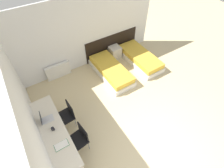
{
  "coord_description": "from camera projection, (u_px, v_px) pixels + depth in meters",
  "views": [
    {
      "loc": [
        -2.02,
        -0.84,
        4.71
      ],
      "look_at": [
        0.0,
        2.33,
        0.55
      ],
      "focal_mm": 28.0,
      "sensor_mm": 36.0,
      "label": 1
    }
  ],
  "objects": [
    {
      "name": "ground_plane",
      "position": [
        158.0,
        152.0,
        4.7
      ],
      "size": [
        20.0,
        20.0,
        0.0
      ],
      "primitive_type": "plane",
      "color": "beige"
    },
    {
      "name": "radiator",
      "position": [
        58.0,
        71.0,
        6.41
      ],
      "size": [
        0.89,
        0.12,
        0.56
      ],
      "color": "silver",
      "rests_on": "ground_plane"
    },
    {
      "name": "laptop",
      "position": [
        45.0,
        119.0,
        4.46
      ],
      "size": [
        0.34,
        0.24,
        0.33
      ],
      "rotation": [
        0.0,
        0.0,
        -0.06
      ],
      "color": "silver",
      "rests_on": "desk"
    },
    {
      "name": "nightstand",
      "position": [
        115.0,
        52.0,
        7.2
      ],
      "size": [
        0.44,
        0.42,
        0.5
      ],
      "color": "beige",
      "rests_on": "ground_plane"
    },
    {
      "name": "open_notebook",
      "position": [
        61.0,
        145.0,
        4.06
      ],
      "size": [
        0.33,
        0.19,
        0.02
      ],
      "rotation": [
        0.0,
        0.0,
        -0.01
      ],
      "color": "#236B3D",
      "rests_on": "desk"
    },
    {
      "name": "wall_back",
      "position": [
        82.0,
        34.0,
        6.11
      ],
      "size": [
        5.9,
        0.05,
        2.7
      ],
      "color": "white",
      "rests_on": "ground_plane"
    },
    {
      "name": "mug",
      "position": [
        53.0,
        129.0,
        4.3
      ],
      "size": [
        0.08,
        0.08,
        0.09
      ],
      "color": "black",
      "rests_on": "desk"
    },
    {
      "name": "chair_near_laptop",
      "position": [
        66.0,
        115.0,
        4.9
      ],
      "size": [
        0.48,
        0.48,
        0.88
      ],
      "rotation": [
        0.0,
        0.0,
        0.05
      ],
      "color": "black",
      "rests_on": "ground_plane"
    },
    {
      "name": "chair_near_notebook",
      "position": [
        79.0,
        138.0,
        4.44
      ],
      "size": [
        0.52,
        0.52,
        0.88
      ],
      "rotation": [
        0.0,
        0.0,
        0.13
      ],
      "color": "black",
      "rests_on": "ground_plane"
    },
    {
      "name": "desk",
      "position": [
        55.0,
        133.0,
        4.43
      ],
      "size": [
        0.59,
        2.29,
        0.73
      ],
      "color": "beige",
      "rests_on": "ground_plane"
    },
    {
      "name": "bed_near_door",
      "position": [
        140.0,
        58.0,
        7.04
      ],
      "size": [
        0.88,
        2.02,
        0.4
      ],
      "color": "silver",
      "rests_on": "ground_plane"
    },
    {
      "name": "headboard_panel",
      "position": [
        112.0,
        45.0,
        7.17
      ],
      "size": [
        2.36,
        0.03,
        0.93
      ],
      "color": "black",
      "rests_on": "ground_plane"
    },
    {
      "name": "wall_left",
      "position": [
        26.0,
        109.0,
        4.01
      ],
      "size": [
        0.05,
        5.24,
        2.7
      ],
      "color": "white",
      "rests_on": "ground_plane"
    },
    {
      "name": "bed_near_window",
      "position": [
        111.0,
        71.0,
        6.54
      ],
      "size": [
        0.88,
        2.02,
        0.4
      ],
      "color": "silver",
      "rests_on": "ground_plane"
    }
  ]
}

